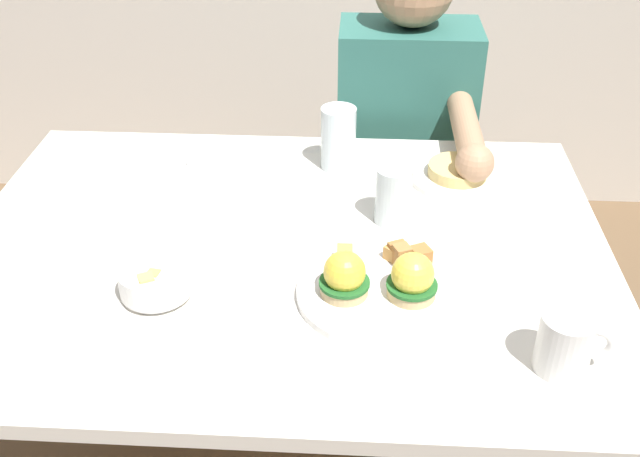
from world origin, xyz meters
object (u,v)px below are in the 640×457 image
object	(u,v)px
coffee_mug	(566,342)
fork	(216,159)
water_glass_far	(338,141)
diner_person	(405,145)
eggs_benedict_plate	(379,283)
fruit_bowl	(156,281)
dining_table	(284,291)
water_glass_near	(393,198)
side_plate	(457,174)

from	to	relation	value
coffee_mug	fork	world-z (taller)	coffee_mug
water_glass_far	diner_person	world-z (taller)	diner_person
eggs_benedict_plate	fruit_bowl	size ratio (longest dim) A/B	2.25
dining_table	coffee_mug	bearing A→B (deg)	-33.54
fork	diner_person	xyz separation A→B (m)	(0.43, 0.28, -0.09)
eggs_benedict_plate	fork	distance (m)	0.59
dining_table	water_glass_near	world-z (taller)	water_glass_near
water_glass_near	side_plate	size ratio (longest dim) A/B	0.57
fork	water_glass_near	xyz separation A→B (m)	(0.38, -0.23, 0.05)
side_plate	diner_person	bearing A→B (deg)	104.80
eggs_benedict_plate	diner_person	world-z (taller)	diner_person
coffee_mug	diner_person	distance (m)	0.92
water_glass_near	diner_person	xyz separation A→B (m)	(0.05, 0.50, -0.14)
eggs_benedict_plate	water_glass_far	distance (m)	0.46
dining_table	water_glass_far	size ratio (longest dim) A/B	8.73
water_glass_far	diner_person	size ratio (longest dim) A/B	0.12
water_glass_near	side_plate	bearing A→B (deg)	49.97
fruit_bowl	fork	xyz separation A→B (m)	(0.01, 0.48, -0.03)
side_plate	diner_person	distance (m)	0.36
water_glass_near	diner_person	world-z (taller)	diner_person
coffee_mug	diner_person	world-z (taller)	diner_person
water_glass_far	fork	bearing A→B (deg)	176.38
dining_table	water_glass_near	size ratio (longest dim) A/B	10.53
dining_table	eggs_benedict_plate	world-z (taller)	eggs_benedict_plate
eggs_benedict_plate	side_plate	size ratio (longest dim) A/B	1.35
eggs_benedict_plate	diner_person	size ratio (longest dim) A/B	0.24
eggs_benedict_plate	side_plate	xyz separation A→B (m)	(0.17, 0.40, -0.01)
eggs_benedict_plate	side_plate	world-z (taller)	eggs_benedict_plate
dining_table	water_glass_far	world-z (taller)	water_glass_far
water_glass_far	side_plate	distance (m)	0.26
fruit_bowl	eggs_benedict_plate	bearing A→B (deg)	2.83
dining_table	fork	bearing A→B (deg)	118.98
eggs_benedict_plate	fruit_bowl	xyz separation A→B (m)	(-0.37, -0.02, 0.00)
water_glass_near	diner_person	bearing A→B (deg)	84.14
diner_person	dining_table	bearing A→B (deg)	-112.93
fruit_bowl	coffee_mug	distance (m)	0.65
fruit_bowl	side_plate	bearing A→B (deg)	38.25
dining_table	fruit_bowl	size ratio (longest dim) A/B	10.00
dining_table	water_glass_far	bearing A→B (deg)	73.64
dining_table	fruit_bowl	distance (m)	0.28
dining_table	coffee_mug	size ratio (longest dim) A/B	10.76
fruit_bowl	water_glass_near	bearing A→B (deg)	32.84
fork	water_glass_far	size ratio (longest dim) A/B	1.10
fruit_bowl	side_plate	world-z (taller)	fruit_bowl
coffee_mug	fork	xyz separation A→B (m)	(-0.62, 0.62, -0.05)
eggs_benedict_plate	water_glass_far	world-z (taller)	water_glass_far
dining_table	side_plate	world-z (taller)	side_plate
coffee_mug	water_glass_near	xyz separation A→B (m)	(-0.24, 0.39, -0.00)
eggs_benedict_plate	fruit_bowl	bearing A→B (deg)	-177.17
water_glass_far	dining_table	bearing A→B (deg)	-106.36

